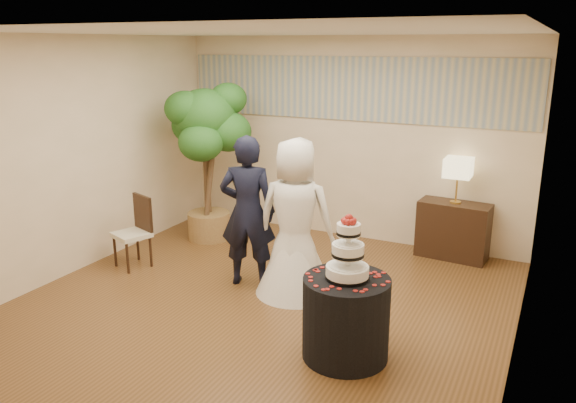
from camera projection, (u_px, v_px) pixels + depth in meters
The scene contains 15 objects.
floor at pixel (263, 303), 6.03m from camera, with size 5.00×5.00×0.00m, color brown.
ceiling at pixel (260, 32), 5.27m from camera, with size 5.00×5.00×0.00m, color white.
wall_back at pixel (348, 140), 7.81m from camera, with size 5.00×0.06×2.80m, color beige.
wall_front at pixel (68, 259), 3.50m from camera, with size 5.00×0.06×2.80m, color beige.
wall_left at pixel (79, 155), 6.72m from camera, with size 0.06×5.00×2.80m, color beige.
wall_right at pixel (529, 208), 4.59m from camera, with size 0.06×5.00×2.80m, color beige.
mural_border at pixel (349, 89), 7.60m from camera, with size 4.90×0.02×0.85m, color #A3A79A.
groom at pixel (248, 212), 6.31m from camera, with size 0.63×0.42×1.74m, color black.
bride at pixel (296, 218), 6.07m from camera, with size 0.89×0.89×1.75m, color white.
cake_table at pixel (346, 318), 4.92m from camera, with size 0.76×0.76×0.75m, color black.
wedding_cake at pixel (348, 247), 4.74m from camera, with size 0.38×0.38×0.58m, color white, non-canonical shape.
console at pixel (453, 230), 7.24m from camera, with size 0.88×0.39×0.74m, color black.
table_lamp at pixel (457, 181), 7.06m from camera, with size 0.33×0.33×0.58m, color #CBBC86, non-canonical shape.
ficus_tree at pixel (207, 162), 7.75m from camera, with size 1.06×1.06×2.23m, color #265D1E, non-canonical shape.
side_chair at pixel (131, 233), 6.91m from camera, with size 0.41×0.43×0.89m, color black, non-canonical shape.
Camera 1 is at (2.68, -4.82, 2.70)m, focal length 35.00 mm.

